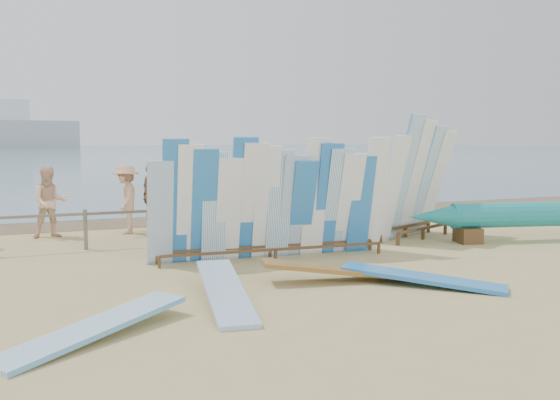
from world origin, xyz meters
name	(u,v)px	position (x,y,z in m)	size (l,w,h in m)	color
ground	(211,269)	(0.00, 0.00, 0.00)	(160.00, 160.00, 0.00)	tan
ocean	(46,151)	(0.00, 128.00, 0.00)	(320.00, 240.00, 0.02)	slate
wet_sand_strip	(144,221)	(0.00, 7.20, 0.00)	(40.00, 2.60, 0.01)	brown
fence	(175,217)	(0.00, 3.00, 0.63)	(12.08, 0.08, 0.90)	#6E6053
main_surfboard_rack	(273,204)	(1.46, 0.48, 1.12)	(5.06, 1.03, 2.49)	brown
side_surfboard_rack	(415,183)	(5.61, 1.44, 1.37)	(2.70, 1.73, 3.03)	brown
outrigger_canoe	(538,216)	(8.19, 0.03, 0.60)	(6.57, 2.08, 0.94)	brown
vendor_table	(284,235)	(2.00, 1.16, 0.36)	(0.92, 0.76, 1.07)	brown
flat_board_c	(340,281)	(1.78, -1.78, 0.00)	(0.56, 2.70, 0.07)	olive
flat_board_a	(225,303)	(-0.45, -2.31, 0.00)	(0.56, 2.70, 0.07)	#82A3D0
flat_board_d	(422,286)	(2.91, -2.58, 0.00)	(0.56, 2.70, 0.07)	blue
flat_board_e	(95,338)	(-2.40, -3.19, 0.00)	(0.56, 2.70, 0.07)	white
beach_chair_left	(194,225)	(0.71, 4.02, 0.26)	(0.69, 0.71, 0.90)	red
beach_chair_right	(233,224)	(1.66, 3.69, 0.27)	(0.76, 0.77, 0.94)	red
stroller	(220,219)	(1.26, 3.54, 0.46)	(0.85, 0.98, 1.14)	red
beachgoer_extra_0	(387,187)	(7.78, 6.02, 0.87)	(1.13, 0.47, 1.75)	tan
beachgoer_9	(340,194)	(5.52, 5.13, 0.80)	(1.03, 0.43, 1.60)	tan
beachgoer_2	(50,202)	(-2.66, 5.10, 0.89)	(0.86, 0.41, 1.77)	beige
beachgoer_8	(326,193)	(5.13, 5.29, 0.83)	(0.80, 0.39, 1.65)	beige
beachgoer_4	(152,197)	(-0.11, 5.23, 0.92)	(1.08, 0.47, 1.84)	#8C6042
beachgoer_3	(126,199)	(-0.82, 5.02, 0.90)	(1.17, 0.48, 1.81)	tan
beachgoer_7	(287,196)	(3.90, 5.38, 0.77)	(0.56, 0.31, 1.53)	#8C6042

